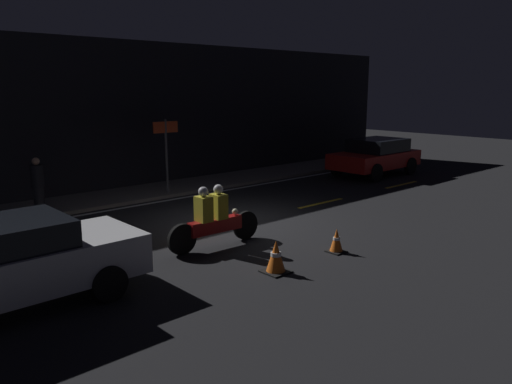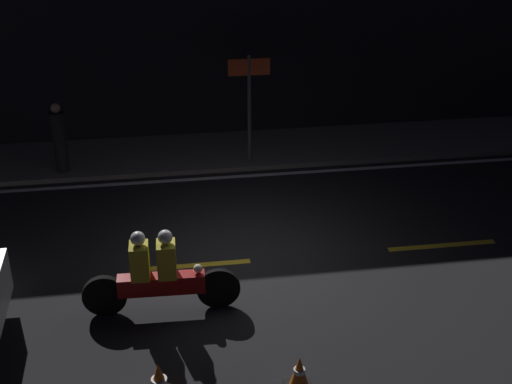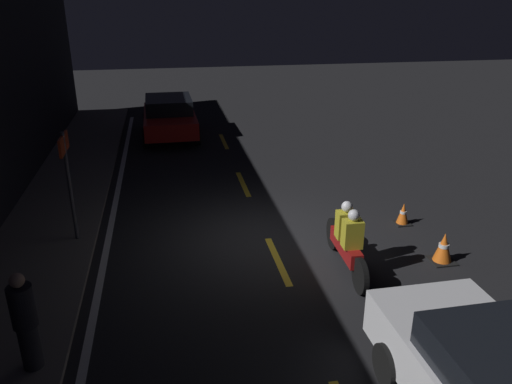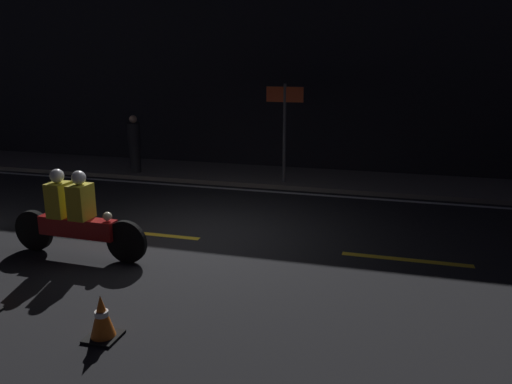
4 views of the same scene
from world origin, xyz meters
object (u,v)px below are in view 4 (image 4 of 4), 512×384
at_px(pedestrian, 135,144).
at_px(motorcycle, 74,217).
at_px(shop_sign, 285,114).
at_px(traffic_cone_mid, 102,317).

bearing_deg(pedestrian, motorcycle, -70.60).
bearing_deg(shop_sign, motorcycle, -112.17).
xyz_separation_m(motorcycle, traffic_cone_mid, (1.78, -2.07, -0.40)).
height_order(pedestrian, shop_sign, shop_sign).
bearing_deg(pedestrian, traffic_cone_mid, -63.80).
bearing_deg(traffic_cone_mid, shop_sign, 86.75).
relative_size(motorcycle, shop_sign, 1.00).
xyz_separation_m(traffic_cone_mid, pedestrian, (-3.69, 7.50, 0.62)).
height_order(motorcycle, pedestrian, pedestrian).
relative_size(motorcycle, pedestrian, 1.57).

